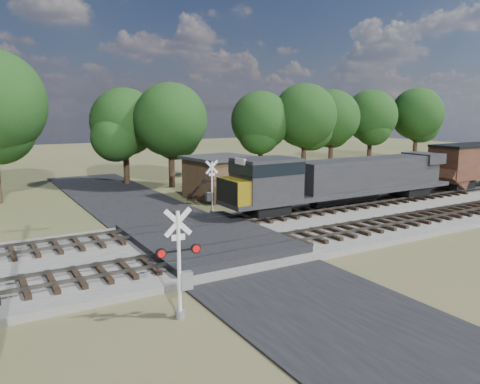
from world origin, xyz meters
TOP-DOWN VIEW (x-y plane):
  - ground at (0.00, 0.00)m, footprint 160.00×160.00m
  - ballast_bed at (10.00, 0.50)m, footprint 140.00×10.00m
  - road at (0.00, 0.00)m, footprint 7.00×60.00m
  - crossing_panel at (0.00, 0.50)m, footprint 7.00×9.00m
  - track_near at (3.12, -2.00)m, footprint 140.00×2.60m
  - track_far at (3.12, 3.00)m, footprint 140.00×2.60m
  - crossing_signal_near at (-4.54, -6.81)m, footprint 1.57×0.34m
  - crossing_signal_far at (3.59, 6.91)m, footprint 1.50×0.32m
  - equipment_shed at (7.04, 12.00)m, footprint 5.56×5.56m
  - treeline at (1.65, 20.75)m, footprint 76.96×11.67m

SIDE VIEW (x-z plane):
  - ground at x=0.00m, z-range 0.00..0.00m
  - road at x=0.00m, z-range 0.00..0.08m
  - ballast_bed at x=10.00m, z-range 0.00..0.30m
  - crossing_panel at x=0.00m, z-range 0.01..0.62m
  - track_near at x=3.12m, z-range 0.25..0.58m
  - track_far at x=3.12m, z-range 0.25..0.58m
  - crossing_signal_far at x=3.59m, z-range -0.31..3.41m
  - crossing_signal_near at x=-4.54m, z-range -0.33..3.56m
  - equipment_shed at x=7.04m, z-range 0.02..3.39m
  - treeline at x=1.65m, z-range 0.99..12.64m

